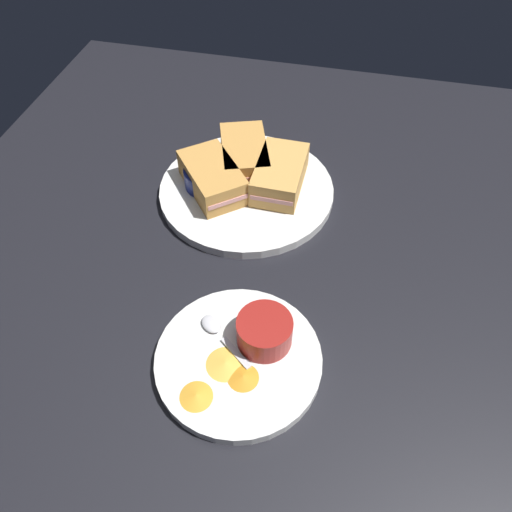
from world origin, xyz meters
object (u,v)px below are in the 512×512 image
sandwich_half_near (280,175)px  plate_chips_companion (238,360)px  spoon_by_dark_ramekin (242,181)px  spoon_by_gravy_ramekin (217,331)px  plate_sandwich_main (247,190)px  sandwich_half_extra (213,178)px  ramekin_dark_sauce (207,177)px  ramekin_light_gravy (264,331)px  sandwich_half_far (244,155)px

sandwich_half_near → plate_chips_companion: bearing=2.2°
plate_chips_companion → spoon_by_dark_ramekin: bearing=-166.8°
spoon_by_gravy_ramekin → plate_sandwich_main: bearing=-174.1°
sandwich_half_near → spoon_by_dark_ramekin: size_ratio=1.36×
sandwich_half_extra → sandwich_half_near: bearing=107.0°
plate_chips_companion → ramekin_dark_sauce: bearing=-156.7°
sandwich_half_near → spoon_by_dark_ramekin: bearing=-82.3°
ramekin_light_gravy → spoon_by_dark_ramekin: bearing=-160.6°
ramekin_dark_sauce → spoon_by_dark_ramekin: ramekin_dark_sauce is taller
plate_sandwich_main → ramekin_dark_sauce: (0.94, -6.62, 2.62)cm
plate_sandwich_main → sandwich_half_extra: bearing=-73.0°
ramekin_light_gravy → sandwich_half_far: bearing=-162.0°
spoon_by_gravy_ramekin → sandwich_half_near: bearing=175.5°
spoon_by_dark_ramekin → spoon_by_gravy_ramekin: bearing=7.6°
sandwich_half_near → spoon_by_gravy_ramekin: (30.61, -2.38, -2.04)cm
ramekin_dark_sauce → spoon_by_dark_ramekin: (-1.74, 5.67, -1.46)cm
sandwich_half_extra → ramekin_light_gravy: 30.75cm
spoon_by_dark_ramekin → sandwich_half_far: bearing=-171.2°
sandwich_half_near → spoon_by_gravy_ramekin: size_ratio=1.55×
sandwich_half_far → ramekin_dark_sauce: (6.34, -4.97, -0.58)cm
ramekin_light_gravy → spoon_by_gravy_ramekin: ramekin_light_gravy is taller
sandwich_half_extra → ramekin_light_gravy: bearing=28.8°
sandwich_half_far → plate_chips_companion: sandwich_half_far is taller
sandwich_half_far → spoon_by_dark_ramekin: (4.60, 0.71, -2.04)cm
plate_sandwich_main → sandwich_half_far: (-5.40, -1.66, 3.20)cm
spoon_by_gravy_ramekin → sandwich_half_extra: bearing=-162.9°
sandwich_half_near → spoon_by_gravy_ramekin: bearing=-4.5°
plate_chips_companion → sandwich_half_near: bearing=-177.8°
plate_sandwich_main → spoon_by_gravy_ramekin: 29.13cm
plate_sandwich_main → plate_chips_companion: bearing=11.9°
spoon_by_dark_ramekin → plate_chips_companion: (32.66, 7.64, -1.16)cm
plate_sandwich_main → sandwich_half_near: bearing=107.0°
plate_chips_companion → plate_sandwich_main: bearing=-168.1°
sandwich_half_far → sandwich_half_extra: (7.06, -3.74, 0.00)cm
sandwich_half_extra → ramekin_dark_sauce: sandwich_half_extra is taller
ramekin_light_gravy → spoon_by_gravy_ramekin: 6.63cm
plate_sandwich_main → sandwich_half_far: sandwich_half_far is taller
sandwich_half_far → sandwich_half_extra: size_ratio=1.00×
ramekin_dark_sauce → ramekin_light_gravy: size_ratio=1.06×
spoon_by_dark_ramekin → plate_chips_companion: size_ratio=0.46×
sandwich_half_extra → spoon_by_gravy_ramekin: 28.64cm
spoon_by_dark_ramekin → sandwich_half_near: bearing=97.7°
spoon_by_dark_ramekin → ramekin_light_gravy: (29.42, 10.34, 1.78)cm
sandwich_half_extra → spoon_by_dark_ramekin: bearing=118.9°
sandwich_half_near → sandwich_half_far: same height
ramekin_dark_sauce → spoon_by_gravy_ramekin: (28.02, 9.64, -1.46)cm
plate_sandwich_main → plate_chips_companion: (31.86, 6.69, 0.00)cm
plate_sandwich_main → sandwich_half_extra: 6.49cm
sandwich_half_near → plate_sandwich_main: bearing=-73.0°
sandwich_half_extra → spoon_by_gravy_ramekin: bearing=17.1°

